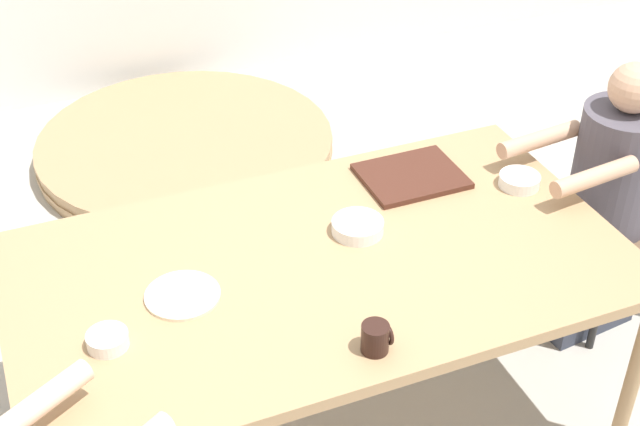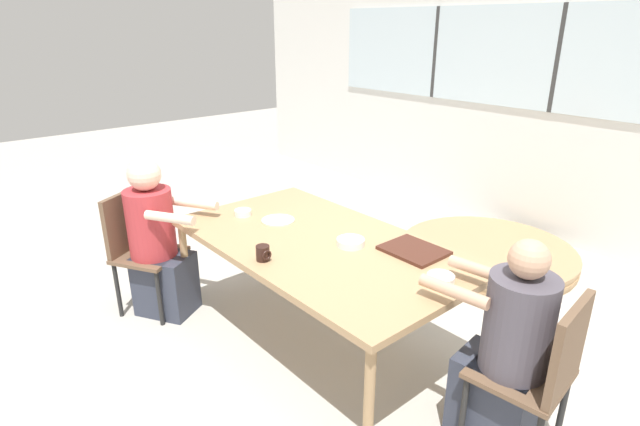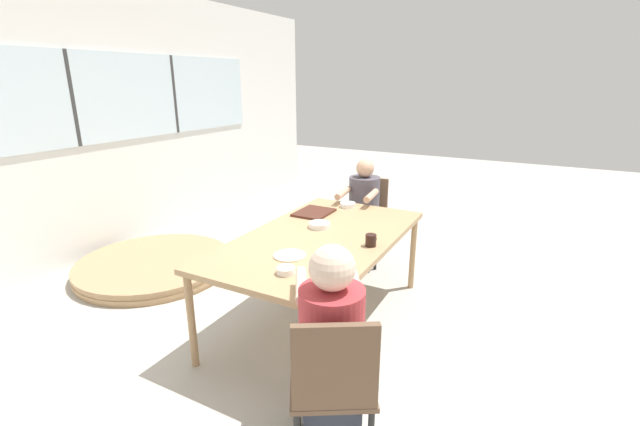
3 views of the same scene
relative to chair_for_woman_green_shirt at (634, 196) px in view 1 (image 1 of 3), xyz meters
name	(u,v)px [view 1 (image 1 of 3)]	position (x,y,z in m)	size (l,w,h in m)	color
ground_plane	(320,422)	(-1.34, -0.16, -0.51)	(16.00, 16.00, 0.00)	#B2ADA3
dining_table	(320,274)	(-1.34, -0.16, 0.16)	(1.87, 1.05, 0.71)	tan
chair_for_woman_green_shirt	(634,196)	(0.00, 0.00, 0.00)	(0.44, 0.44, 0.86)	brown
person_woman_green_shirt	(599,214)	(-0.17, -0.02, -0.02)	(0.60, 0.37, 1.09)	#333847
food_tray_dark	(411,176)	(-0.87, 0.15, 0.21)	(0.34, 0.28, 0.02)	#472319
coffee_mug	(376,338)	(-1.34, -0.56, 0.25)	(0.08, 0.08, 0.09)	black
bowl_white_shallow	(519,181)	(-0.55, -0.03, 0.22)	(0.14, 0.14, 0.04)	white
bowl_cereal	(358,227)	(-1.17, -0.06, 0.22)	(0.16, 0.16, 0.04)	white
bowl_fruit	(108,340)	(-2.00, -0.28, 0.22)	(0.11, 0.11, 0.04)	white
plate_tortillas	(183,295)	(-1.77, -0.16, 0.21)	(0.22, 0.22, 0.01)	beige
folded_table_stack	(186,147)	(-1.30, 1.73, -0.45)	(1.48, 1.48, 0.12)	tan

